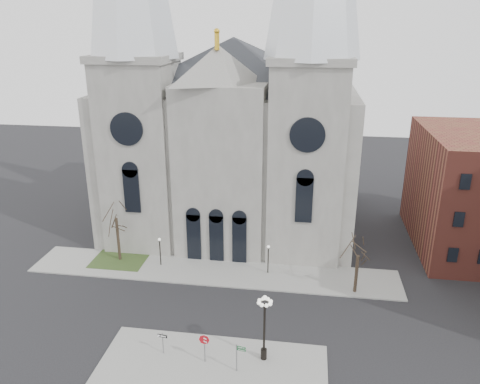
# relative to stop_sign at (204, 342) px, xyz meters

# --- Properties ---
(ground) EXTENTS (160.00, 160.00, 0.00)m
(ground) POSITION_rel_stop_sign_xyz_m (-2.34, 3.33, -1.97)
(ground) COLOR black
(ground) RESTS_ON ground
(sidewalk_near) EXTENTS (18.00, 10.00, 0.14)m
(sidewalk_near) POSITION_rel_stop_sign_xyz_m (0.66, -1.67, -1.90)
(sidewalk_near) COLOR gray
(sidewalk_near) RESTS_ON ground
(sidewalk_far) EXTENTS (40.00, 6.00, 0.14)m
(sidewalk_far) POSITION_rel_stop_sign_xyz_m (-2.34, 14.33, -1.90)
(sidewalk_far) COLOR gray
(sidewalk_far) RESTS_ON ground
(grass_patch) EXTENTS (6.00, 5.00, 0.18)m
(grass_patch) POSITION_rel_stop_sign_xyz_m (-13.34, 15.33, -1.88)
(grass_patch) COLOR #2B421C
(grass_patch) RESTS_ON ground
(cathedral) EXTENTS (33.00, 26.66, 54.00)m
(cathedral) POSITION_rel_stop_sign_xyz_m (-2.34, 26.19, 16.51)
(cathedral) COLOR gray
(cathedral) RESTS_ON ground
(tree_left) EXTENTS (3.20, 3.20, 7.50)m
(tree_left) POSITION_rel_stop_sign_xyz_m (-13.34, 15.33, 3.61)
(tree_left) COLOR #2D2319
(tree_left) RESTS_ON ground
(tree_right) EXTENTS (3.20, 3.20, 6.00)m
(tree_right) POSITION_rel_stop_sign_xyz_m (12.66, 12.33, 2.50)
(tree_right) COLOR #2D2319
(tree_right) RESTS_ON ground
(ped_lamp_left) EXTENTS (0.32, 0.32, 3.26)m
(ped_lamp_left) POSITION_rel_stop_sign_xyz_m (-8.34, 14.83, 0.36)
(ped_lamp_left) COLOR black
(ped_lamp_left) RESTS_ON sidewalk_far
(ped_lamp_right) EXTENTS (0.32, 0.32, 3.26)m
(ped_lamp_right) POSITION_rel_stop_sign_xyz_m (3.66, 14.83, 0.36)
(ped_lamp_right) COLOR black
(ped_lamp_right) RESTS_ON sidewalk_far
(stop_sign) EXTENTS (0.86, 0.39, 2.58)m
(stop_sign) POSITION_rel_stop_sign_xyz_m (0.00, 0.00, 0.00)
(stop_sign) COLOR slate
(stop_sign) RESTS_ON sidewalk_near
(globe_lamp) EXTENTS (1.67, 1.67, 5.85)m
(globe_lamp) POSITION_rel_stop_sign_xyz_m (4.60, 1.04, 1.85)
(globe_lamp) COLOR black
(globe_lamp) RESTS_ON sidewalk_near
(one_way_sign) EXTENTS (0.84, 0.13, 1.91)m
(one_way_sign) POSITION_rel_stop_sign_xyz_m (-3.59, 0.50, -0.52)
(one_way_sign) COLOR slate
(one_way_sign) RESTS_ON sidewalk_near
(street_name_sign) EXTENTS (0.78, 0.20, 2.47)m
(street_name_sign) POSITION_rel_stop_sign_xyz_m (2.74, -0.70, -0.39)
(street_name_sign) COLOR slate
(street_name_sign) RESTS_ON sidewalk_near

